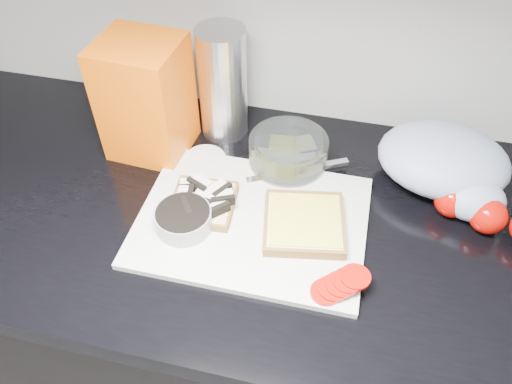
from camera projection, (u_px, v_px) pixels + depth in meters
The scene contains 14 objects.
base_cabinet at pixel (300, 342), 1.24m from camera, with size 3.50×0.60×0.86m, color black.
countertop at pixel (316, 225), 0.91m from camera, with size 3.50×0.64×0.04m, color black.
cutting_board at pixel (252, 221), 0.89m from camera, with size 0.40×0.30×0.01m, color silver.
bread_left at pixel (203, 201), 0.90m from camera, with size 0.13×0.13×0.04m.
bread_right at pixel (304, 223), 0.86m from camera, with size 0.17×0.17×0.02m.
tomato_slices at pixel (340, 284), 0.78m from camera, with size 0.10×0.09×0.02m.
knife at pixel (311, 168), 0.97m from camera, with size 0.19×0.11×0.01m.
seed_tub at pixel (184, 220), 0.86m from camera, with size 0.10×0.10×0.05m.
tub_lid at pixel (205, 159), 1.01m from camera, with size 0.08×0.08×0.01m, color silver.
glass_bowl at pixel (288, 153), 0.97m from camera, with size 0.15×0.15×0.06m.
bread_bag at pixel (146, 99), 0.95m from camera, with size 0.15×0.14×0.24m, color #F75504.
steel_canister at pixel (223, 84), 0.99m from camera, with size 0.10×0.10×0.23m, color silver.
grocery_bag at pixel (447, 165), 0.92m from camera, with size 0.26×0.23×0.11m.
whole_tomatoes at pixel (489, 214), 0.86m from camera, with size 0.19×0.10×0.06m.
Camera 1 is at (0.03, 0.60, 1.58)m, focal length 35.00 mm.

